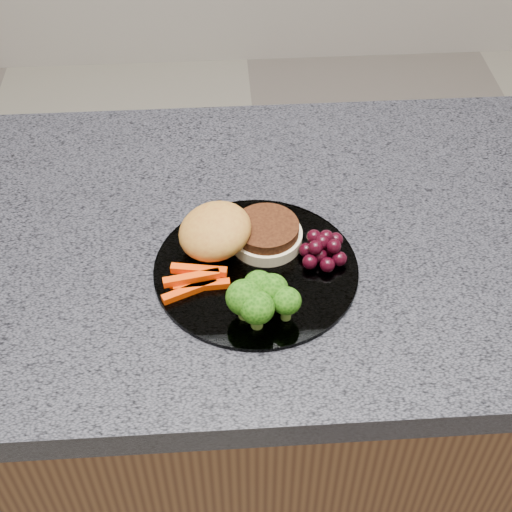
{
  "coord_description": "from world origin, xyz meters",
  "views": [
    {
      "loc": [
        -0.14,
        -0.69,
        1.56
      ],
      "look_at": [
        -0.1,
        -0.07,
        0.93
      ],
      "focal_mm": 50.0,
      "sensor_mm": 36.0,
      "label": 1
    }
  ],
  "objects": [
    {
      "name": "burger",
      "position": [
        -0.12,
        -0.03,
        0.93
      ],
      "size": [
        0.18,
        0.12,
        0.05
      ],
      "rotation": [
        0.0,
        0.0,
        0.25
      ],
      "color": "#F9E4AF",
      "rests_on": "plate"
    },
    {
      "name": "broccoli",
      "position": [
        -0.1,
        -0.15,
        0.94
      ],
      "size": [
        0.09,
        0.08,
        0.05
      ],
      "rotation": [
        0.0,
        0.0,
        0.17
      ],
      "color": "olive",
      "rests_on": "plate"
    },
    {
      "name": "carrot_sticks",
      "position": [
        -0.17,
        -0.1,
        0.91
      ],
      "size": [
        0.08,
        0.05,
        0.02
      ],
      "rotation": [
        0.0,
        0.0,
        -0.08
      ],
      "color": "#FC3F04",
      "rests_on": "plate"
    },
    {
      "name": "grape_bunch",
      "position": [
        -0.01,
        -0.06,
        0.92
      ],
      "size": [
        0.06,
        0.06,
        0.03
      ],
      "rotation": [
        0.0,
        0.0,
        0.3
      ],
      "color": "black",
      "rests_on": "plate"
    },
    {
      "name": "island_cabinet",
      "position": [
        0.0,
        0.0,
        0.43
      ],
      "size": [
        1.2,
        0.6,
        0.86
      ],
      "primitive_type": "cube",
      "color": "brown",
      "rests_on": "ground"
    },
    {
      "name": "countertop",
      "position": [
        0.0,
        0.0,
        0.88
      ],
      "size": [
        1.2,
        0.6,
        0.04
      ],
      "primitive_type": "cube",
      "color": "#44444D",
      "rests_on": "island_cabinet"
    },
    {
      "name": "plate",
      "position": [
        -0.1,
        -0.07,
        0.9
      ],
      "size": [
        0.26,
        0.26,
        0.01
      ],
      "primitive_type": "cylinder",
      "color": "white",
      "rests_on": "countertop"
    }
  ]
}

